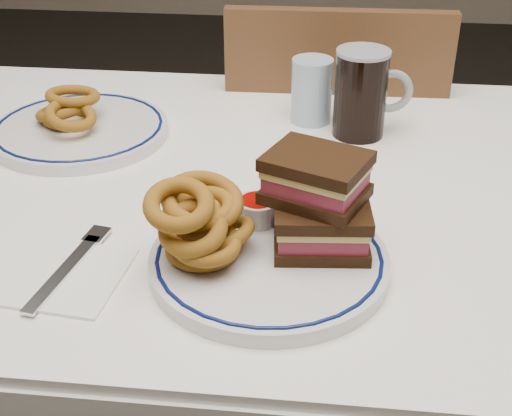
# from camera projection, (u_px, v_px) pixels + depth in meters

# --- Properties ---
(dining_table) EXTENTS (1.27, 0.87, 0.75)m
(dining_table) POSITION_uv_depth(u_px,v_px,m) (237.00, 238.00, 1.10)
(dining_table) COLOR white
(dining_table) RESTS_ON floor
(chair_far) EXTENTS (0.43, 0.43, 0.91)m
(chair_far) POSITION_uv_depth(u_px,v_px,m) (329.00, 182.00, 1.58)
(chair_far) COLOR #4D2C18
(chair_far) RESTS_ON floor
(main_plate) EXTENTS (0.29, 0.29, 0.02)m
(main_plate) POSITION_uv_depth(u_px,v_px,m) (269.00, 261.00, 0.85)
(main_plate) COLOR silver
(main_plate) RESTS_ON dining_table
(reuben_sandwich) EXTENTS (0.14, 0.13, 0.12)m
(reuben_sandwich) POSITION_uv_depth(u_px,v_px,m) (319.00, 202.00, 0.84)
(reuben_sandwich) COLOR black
(reuben_sandwich) RESTS_ON main_plate
(onion_rings_main) EXTENTS (0.13, 0.13, 0.11)m
(onion_rings_main) POSITION_uv_depth(u_px,v_px,m) (200.00, 222.00, 0.82)
(onion_rings_main) COLOR brown
(onion_rings_main) RESTS_ON main_plate
(ketchup_ramekin) EXTENTS (0.05, 0.05, 0.03)m
(ketchup_ramekin) POSITION_uv_depth(u_px,v_px,m) (258.00, 209.00, 0.90)
(ketchup_ramekin) COLOR silver
(ketchup_ramekin) RESTS_ON main_plate
(beer_mug) EXTENTS (0.13, 0.09, 0.14)m
(beer_mug) POSITION_uv_depth(u_px,v_px,m) (362.00, 93.00, 1.15)
(beer_mug) COLOR black
(beer_mug) RESTS_ON dining_table
(water_glass) EXTENTS (0.07, 0.07, 0.11)m
(water_glass) POSITION_uv_depth(u_px,v_px,m) (312.00, 91.00, 1.20)
(water_glass) COLOR #A1BDD0
(water_glass) RESTS_ON dining_table
(far_plate) EXTENTS (0.29, 0.29, 0.02)m
(far_plate) POSITION_uv_depth(u_px,v_px,m) (80.00, 130.00, 1.17)
(far_plate) COLOR silver
(far_plate) RESTS_ON dining_table
(onion_rings_far) EXTENTS (0.12, 0.14, 0.06)m
(onion_rings_far) POSITION_uv_depth(u_px,v_px,m) (69.00, 110.00, 1.16)
(onion_rings_far) COLOR brown
(onion_rings_far) RESTS_ON far_plate
(napkin_fork) EXTENTS (0.15, 0.18, 0.01)m
(napkin_fork) POSITION_uv_depth(u_px,v_px,m) (65.00, 273.00, 0.84)
(napkin_fork) COLOR white
(napkin_fork) RESTS_ON dining_table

